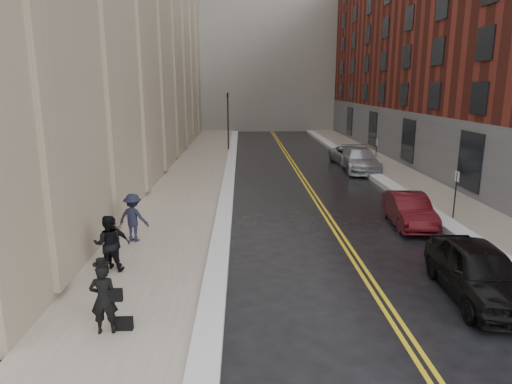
{
  "coord_description": "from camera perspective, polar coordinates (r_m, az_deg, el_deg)",
  "views": [
    {
      "loc": [
        -1.38,
        -11.01,
        5.84
      ],
      "look_at": [
        -0.82,
        7.03,
        1.6
      ],
      "focal_mm": 32.0,
      "sensor_mm": 36.0,
      "label": 1
    }
  ],
  "objects": [
    {
      "name": "sidewalk_left",
      "position": [
        27.79,
        -8.19,
        1.12
      ],
      "size": [
        4.0,
        64.0,
        0.15
      ],
      "primitive_type": "cube",
      "color": "gray",
      "rests_on": "ground"
    },
    {
      "name": "pedestrian_c",
      "position": [
        15.13,
        -17.35,
        -6.12
      ],
      "size": [
        0.99,
        0.43,
        1.67
      ],
      "primitive_type": "imported",
      "rotation": [
        0.0,
        0.0,
        3.16
      ],
      "color": "black",
      "rests_on": "sidewalk_left"
    },
    {
      "name": "pedestrian_b",
      "position": [
        17.52,
        -15.09,
        -3.1
      ],
      "size": [
        1.31,
        0.98,
        1.81
      ],
      "primitive_type": "imported",
      "rotation": [
        0.0,
        0.0,
        2.85
      ],
      "color": "black",
      "rests_on": "sidewalk_left"
    },
    {
      "name": "traffic_signal",
      "position": [
        41.12,
        -3.52,
        9.36
      ],
      "size": [
        0.18,
        0.15,
        5.2
      ],
      "color": "black",
      "rests_on": "ground"
    },
    {
      "name": "lane_stripe_b",
      "position": [
        27.92,
        6.49,
        1.07
      ],
      "size": [
        0.12,
        64.0,
        0.01
      ],
      "primitive_type": "cube",
      "color": "gold",
      "rests_on": "ground"
    },
    {
      "name": "car_black",
      "position": [
        14.29,
        26.1,
        -8.9
      ],
      "size": [
        2.17,
        4.73,
        1.57
      ],
      "primitive_type": "imported",
      "rotation": [
        0.0,
        0.0,
        -0.07
      ],
      "color": "black",
      "rests_on": "ground"
    },
    {
      "name": "ground",
      "position": [
        12.54,
        4.89,
        -14.6
      ],
      "size": [
        160.0,
        160.0,
        0.0
      ],
      "primitive_type": "plane",
      "color": "black",
      "rests_on": "ground"
    },
    {
      "name": "lane_stripe_a",
      "position": [
        27.89,
        6.01,
        1.07
      ],
      "size": [
        0.12,
        64.0,
        0.01
      ],
      "primitive_type": "cube",
      "color": "gold",
      "rests_on": "ground"
    },
    {
      "name": "snow_ridge_right",
      "position": [
        28.89,
        15.43,
        1.38
      ],
      "size": [
        0.85,
        60.8,
        0.3
      ],
      "primitive_type": "cube",
      "color": "white",
      "rests_on": "ground"
    },
    {
      "name": "car_maroon",
      "position": [
        20.41,
        18.58,
        -2.13
      ],
      "size": [
        1.72,
        4.22,
        1.36
      ],
      "primitive_type": "imported",
      "rotation": [
        0.0,
        0.0,
        -0.07
      ],
      "color": "#420B10",
      "rests_on": "ground"
    },
    {
      "name": "car_silver_near",
      "position": [
        32.44,
        12.88,
        3.95
      ],
      "size": [
        2.58,
        5.63,
        1.6
      ],
      "primitive_type": "imported",
      "rotation": [
        0.0,
        0.0,
        -0.06
      ],
      "color": "#ACB0B4",
      "rests_on": "ground"
    },
    {
      "name": "snow_ridge_left",
      "position": [
        27.62,
        -3.45,
        1.27
      ],
      "size": [
        0.7,
        60.8,
        0.26
      ],
      "primitive_type": "cube",
      "color": "white",
      "rests_on": "ground"
    },
    {
      "name": "parking_sign_far",
      "position": [
        32.67,
        14.79,
        4.9
      ],
      "size": [
        0.06,
        0.35,
        2.23
      ],
      "color": "black",
      "rests_on": "ground"
    },
    {
      "name": "building_right",
      "position": [
        39.02,
        28.41,
        16.35
      ],
      "size": [
        14.0,
        50.0,
        18.0
      ],
      "primitive_type": "cube",
      "color": "maroon",
      "rests_on": "ground"
    },
    {
      "name": "pedestrian_main",
      "position": [
        11.42,
        -18.51,
        -12.55
      ],
      "size": [
        0.66,
        0.47,
        1.72
      ],
      "primitive_type": "imported",
      "rotation": [
        0.0,
        0.0,
        3.24
      ],
      "color": "black",
      "rests_on": "sidewalk_left"
    },
    {
      "name": "sidewalk_right",
      "position": [
        29.5,
        18.86,
        1.24
      ],
      "size": [
        3.0,
        64.0,
        0.15
      ],
      "primitive_type": "cube",
      "color": "gray",
      "rests_on": "ground"
    },
    {
      "name": "car_silver_far",
      "position": [
        35.19,
        11.72,
        4.48
      ],
      "size": [
        2.68,
        4.96,
        1.32
      ],
      "primitive_type": "imported",
      "rotation": [
        0.0,
        0.0,
        0.11
      ],
      "color": "#9EA0A6",
      "rests_on": "ground"
    },
    {
      "name": "parking_sign_near",
      "position": [
        21.62,
        23.68,
        0.12
      ],
      "size": [
        0.06,
        0.35,
        2.23
      ],
      "color": "black",
      "rests_on": "ground"
    },
    {
      "name": "pedestrian_a",
      "position": [
        14.94,
        -17.98,
        -6.15
      ],
      "size": [
        0.98,
        0.81,
        1.81
      ],
      "primitive_type": "imported",
      "rotation": [
        0.0,
        0.0,
        3.3
      ],
      "color": "black",
      "rests_on": "sidewalk_left"
    }
  ]
}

